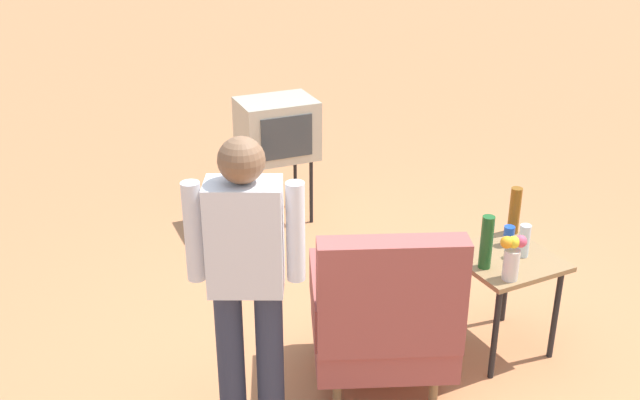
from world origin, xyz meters
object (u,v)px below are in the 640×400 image
Objects in this scene: armchair at (384,314)px; flower_vase at (512,255)px; tv_on_stand at (277,130)px; person_standing at (247,274)px; bottle_wine_green at (486,242)px; bottle_tall_amber at (515,210)px; soda_can_blue at (509,236)px; bottle_short_clear at (524,241)px; side_table at (505,271)px.

armchair is 4.00× the size of flower_vase.
armchair is 1.03× the size of tv_on_stand.
person_standing reaches higher than bottle_wine_green.
bottle_tall_amber reaches higher than flower_vase.
flower_vase is (0.26, 0.33, 0.09)m from soda_can_blue.
tv_on_stand is 5.15× the size of bottle_short_clear.
side_table is 0.32m from bottle_wine_green.
armchair is 0.85m from side_table.
armchair reaches higher than tv_on_stand.
armchair is 5.30× the size of bottle_short_clear.
soda_can_blue is (-1.73, -0.12, -0.24)m from person_standing.
person_standing is (1.63, 0.00, 0.40)m from side_table.
person_standing is 6.19× the size of flower_vase.
bottle_short_clear is at bearing -178.84° from bottle_wine_green.
bottle_short_clear is (-0.94, 0.01, 0.24)m from armchair.
armchair is 2.36m from tv_on_stand.
armchair is at bearing 8.24° from soda_can_blue.
side_table is at bearing 101.25° from tv_on_stand.
bottle_short_clear is 0.30m from flower_vase.
flower_vase is (-0.30, 2.50, 0.00)m from tv_on_stand.
bottle_wine_green reaches higher than flower_vase.
tv_on_stand is at bearing -117.04° from person_standing.
bottle_wine_green is at bearing 178.43° from armchair.
tv_on_stand is at bearing -76.76° from bottle_short_clear.
tv_on_stand is 2.39m from bottle_short_clear.
bottle_wine_green is at bearing 96.38° from tv_on_stand.
person_standing reaches higher than side_table.
bottle_short_clear reaches higher than side_table.
soda_can_blue is at bearing 41.98° from bottle_tall_amber.
bottle_short_clear is (-0.55, 2.32, -0.05)m from tv_on_stand.
person_standing is 1.75m from soda_can_blue.
soda_can_blue is at bearing -128.31° from flower_vase.
side_table is 3.17× the size of bottle_short_clear.
soda_can_blue is 0.42m from flower_vase.
armchair is 8.69× the size of soda_can_blue.
tv_on_stand is 3.22× the size of bottle_wine_green.
side_table is 0.35m from flower_vase.
person_standing is 1.44m from bottle_wine_green.
side_table is at bearing -126.17° from flower_vase.
soda_can_blue is (-0.56, 2.17, -0.09)m from tv_on_stand.
person_standing reaches higher than tv_on_stand.
flower_vase is at bearing 48.76° from bottle_tall_amber.
tv_on_stand reaches higher than side_table.
bottle_tall_amber is at bearing 108.68° from tv_on_stand.
soda_can_blue is 0.46× the size of flower_vase.
tv_on_stand reaches higher than bottle_short_clear.
armchair reaches higher than bottle_tall_amber.
flower_vase is at bearing 171.98° from person_standing.
armchair is at bearing -0.74° from bottle_short_clear.
soda_can_blue is 0.61× the size of bottle_short_clear.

